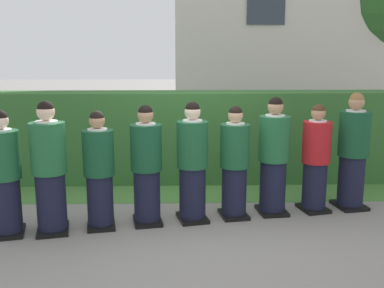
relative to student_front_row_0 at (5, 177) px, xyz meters
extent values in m
plane|color=gray|center=(2.30, 0.44, -0.74)|extent=(60.00, 60.00, 0.00)
cylinder|color=black|center=(0.00, 0.00, -0.38)|extent=(0.34, 0.34, 0.72)
cube|color=black|center=(0.00, 0.00, -0.72)|extent=(0.46, 0.52, 0.05)
cylinder|color=#19512D|center=(0.00, 0.00, 0.27)|extent=(0.41, 0.41, 0.59)
cylinder|color=white|center=(0.00, 0.00, 0.58)|extent=(0.25, 0.25, 0.03)
cube|color=navy|center=(-0.04, 0.19, 0.39)|extent=(0.04, 0.02, 0.26)
sphere|color=beige|center=(0.00, 0.00, 0.69)|extent=(0.20, 0.20, 0.20)
sphere|color=black|center=(0.00, 0.00, 0.73)|extent=(0.19, 0.19, 0.19)
cylinder|color=black|center=(0.53, 0.08, -0.36)|extent=(0.37, 0.37, 0.77)
cube|color=black|center=(0.53, 0.08, -0.72)|extent=(0.48, 0.55, 0.05)
cylinder|color=#1E5B33|center=(0.53, 0.08, 0.34)|extent=(0.43, 0.43, 0.63)
cylinder|color=white|center=(0.53, 0.08, 0.66)|extent=(0.27, 0.27, 0.03)
cube|color=navy|center=(0.49, 0.28, 0.47)|extent=(0.04, 0.02, 0.28)
sphere|color=beige|center=(0.53, 0.08, 0.79)|extent=(0.22, 0.22, 0.22)
sphere|color=black|center=(0.53, 0.08, 0.82)|extent=(0.20, 0.20, 0.20)
cylinder|color=black|center=(1.11, 0.22, -0.39)|extent=(0.34, 0.34, 0.70)
cube|color=black|center=(1.11, 0.22, -0.72)|extent=(0.42, 0.49, 0.05)
cylinder|color=#144728|center=(1.11, 0.22, 0.25)|extent=(0.40, 0.40, 0.58)
cylinder|color=white|center=(1.11, 0.22, 0.54)|extent=(0.25, 0.25, 0.03)
cube|color=#236038|center=(1.08, 0.41, 0.36)|extent=(0.04, 0.02, 0.25)
sphere|color=tan|center=(1.11, 0.22, 0.65)|extent=(0.20, 0.20, 0.20)
sphere|color=black|center=(1.11, 0.22, 0.69)|extent=(0.18, 0.18, 0.18)
cylinder|color=black|center=(1.71, 0.35, -0.38)|extent=(0.35, 0.35, 0.73)
cube|color=black|center=(1.71, 0.35, -0.72)|extent=(0.44, 0.51, 0.05)
cylinder|color=#144728|center=(1.71, 0.35, 0.28)|extent=(0.41, 0.41, 0.60)
cylinder|color=white|center=(1.71, 0.35, 0.59)|extent=(0.25, 0.25, 0.03)
cube|color=#236038|center=(1.67, 0.55, 0.40)|extent=(0.04, 0.02, 0.26)
sphere|color=tan|center=(1.71, 0.35, 0.70)|extent=(0.21, 0.21, 0.21)
sphere|color=black|center=(1.71, 0.35, 0.74)|extent=(0.19, 0.19, 0.19)
cube|color=white|center=(1.66, 0.61, 0.19)|extent=(0.15, 0.03, 0.20)
cylinder|color=black|center=(2.31, 0.45, -0.37)|extent=(0.35, 0.35, 0.74)
cube|color=black|center=(2.31, 0.45, -0.72)|extent=(0.46, 0.53, 0.05)
cylinder|color=#19512D|center=(2.31, 0.45, 0.30)|extent=(0.42, 0.42, 0.61)
cylinder|color=white|center=(2.31, 0.45, 0.61)|extent=(0.26, 0.26, 0.03)
cube|color=gold|center=(2.27, 0.64, 0.42)|extent=(0.04, 0.02, 0.27)
sphere|color=beige|center=(2.31, 0.45, 0.73)|extent=(0.21, 0.21, 0.21)
sphere|color=black|center=(2.31, 0.45, 0.77)|extent=(0.19, 0.19, 0.19)
cube|color=white|center=(2.25, 0.71, 0.21)|extent=(0.15, 0.04, 0.20)
cylinder|color=black|center=(2.88, 0.56, -0.39)|extent=(0.34, 0.34, 0.71)
cube|color=black|center=(2.88, 0.56, -0.72)|extent=(0.42, 0.49, 0.05)
cylinder|color=#19512D|center=(2.88, 0.56, 0.26)|extent=(0.40, 0.40, 0.58)
cylinder|color=white|center=(2.88, 0.56, 0.55)|extent=(0.25, 0.25, 0.03)
cube|color=#236038|center=(2.85, 0.75, 0.37)|extent=(0.04, 0.02, 0.26)
sphere|color=tan|center=(2.88, 0.56, 0.67)|extent=(0.20, 0.20, 0.20)
sphere|color=black|center=(2.88, 0.56, 0.70)|extent=(0.18, 0.18, 0.18)
cube|color=white|center=(2.84, 0.82, 0.17)|extent=(0.15, 0.03, 0.20)
cylinder|color=black|center=(3.44, 0.70, -0.37)|extent=(0.36, 0.36, 0.76)
cube|color=black|center=(3.44, 0.70, -0.72)|extent=(0.43, 0.51, 0.05)
cylinder|color=#1E5B33|center=(3.44, 0.70, 0.32)|extent=(0.43, 0.43, 0.62)
cylinder|color=white|center=(3.44, 0.70, 0.64)|extent=(0.26, 0.26, 0.03)
cube|color=#236038|center=(3.42, 0.90, 0.45)|extent=(0.04, 0.02, 0.27)
sphere|color=tan|center=(3.44, 0.70, 0.76)|extent=(0.21, 0.21, 0.21)
sphere|color=black|center=(3.44, 0.70, 0.80)|extent=(0.20, 0.20, 0.20)
cylinder|color=black|center=(4.06, 0.78, -0.39)|extent=(0.34, 0.34, 0.71)
cube|color=black|center=(4.06, 0.78, -0.72)|extent=(0.45, 0.51, 0.05)
cylinder|color=#AD191E|center=(4.06, 0.78, 0.25)|extent=(0.40, 0.40, 0.58)
cylinder|color=white|center=(4.06, 0.78, 0.55)|extent=(0.25, 0.25, 0.03)
cube|color=gold|center=(4.01, 0.97, 0.37)|extent=(0.04, 0.02, 0.26)
sphere|color=tan|center=(4.06, 0.78, 0.66)|extent=(0.20, 0.20, 0.20)
sphere|color=#472D19|center=(4.06, 0.78, 0.70)|extent=(0.18, 0.18, 0.18)
cylinder|color=black|center=(4.63, 0.90, -0.36)|extent=(0.37, 0.37, 0.77)
cube|color=black|center=(4.63, 0.90, -0.72)|extent=(0.47, 0.55, 0.05)
cylinder|color=#144728|center=(4.63, 0.90, 0.35)|extent=(0.44, 0.44, 0.64)
cylinder|color=white|center=(4.63, 0.90, 0.67)|extent=(0.27, 0.27, 0.03)
cube|color=gold|center=(4.59, 1.10, 0.48)|extent=(0.04, 0.02, 0.28)
sphere|color=tan|center=(4.63, 0.90, 0.80)|extent=(0.22, 0.22, 0.22)
sphere|color=olive|center=(4.63, 0.90, 0.84)|extent=(0.20, 0.20, 0.20)
cube|color=white|center=(4.57, 1.17, 0.25)|extent=(0.15, 0.04, 0.20)
cube|color=#33662D|center=(2.30, 2.38, 0.04)|extent=(10.57, 0.70, 1.56)
cube|color=beige|center=(5.93, 7.51, 1.99)|extent=(7.77, 3.53, 5.47)
cube|color=#2D3842|center=(4.18, 5.72, 2.65)|extent=(0.90, 0.04, 1.10)
cylinder|color=brown|center=(7.60, 6.78, 0.26)|extent=(0.24, 0.24, 2.01)
cube|color=#477A38|center=(2.30, 1.58, -0.74)|extent=(10.57, 0.90, 0.01)
camera|label=1|loc=(2.15, -5.51, 1.53)|focal=43.31mm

